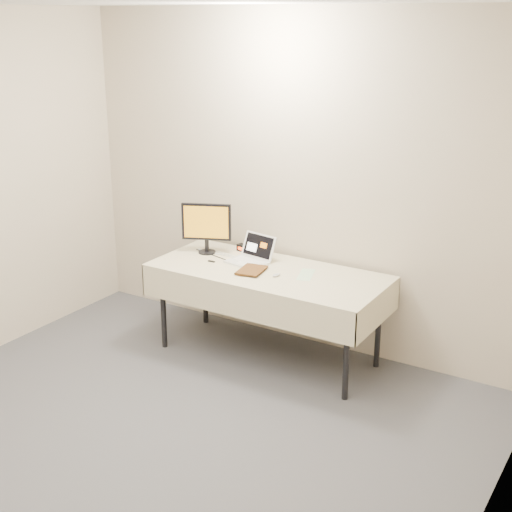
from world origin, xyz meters
The scene contains 10 objects.
ground centered at (0.00, 0.00, 0.00)m, with size 5.00×5.00×0.00m, color #4C4C51.
back_wall centered at (0.00, 2.50, 1.35)m, with size 4.00×0.10×2.70m, color beige.
table centered at (0.00, 2.05, 0.68)m, with size 1.86×0.81×0.74m.
laptop centered at (-0.22, 2.16, 0.79)m, with size 0.36×0.35×0.21m.
monitor centered at (-0.66, 2.16, 0.99)m, with size 0.39×0.19×0.42m.
book centered at (-0.18, 1.94, 0.86)m, with size 0.19×0.02×0.25m, color brown.
alarm_clock centered at (-0.41, 2.35, 0.77)m, with size 0.15×0.08×0.06m.
clicker centered at (0.12, 1.97, 0.75)m, with size 0.04×0.08×0.02m, color #BBBBBD.
paper_form centered at (0.30, 2.12, 0.74)m, with size 0.11×0.27×0.00m, color #BDEABA.
usb_dongle centered at (-0.49, 1.98, 0.74)m, with size 0.06×0.02×0.01m, color black.
Camera 1 is at (2.64, -2.45, 2.62)m, focal length 50.00 mm.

